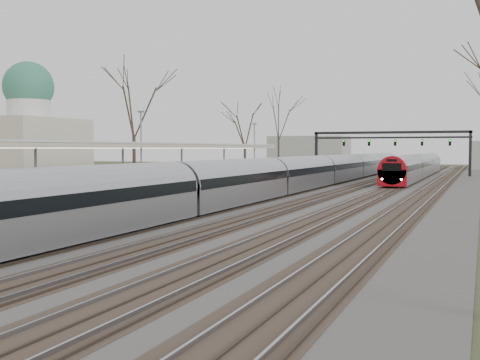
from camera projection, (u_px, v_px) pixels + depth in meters
name	position (u px, v px, depth m)	size (l,w,h in m)	color
track_bed	(341.00, 189.00, 54.12)	(24.00, 160.00, 0.22)	#474442
platform	(151.00, 195.00, 41.40)	(3.50, 69.00, 1.00)	#9E9B93
canopy	(114.00, 145.00, 37.05)	(4.10, 50.00, 3.11)	slate
dome_building	(12.00, 148.00, 46.46)	(10.00, 8.00, 10.30)	beige
signal_gantry	(390.00, 140.00, 81.60)	(21.00, 0.59, 6.08)	black
tree_west_far	(134.00, 100.00, 53.71)	(5.50, 5.50, 11.33)	#2D231C
train_near	(321.00, 171.00, 58.45)	(2.62, 90.21, 3.05)	#A0A3AA
train_far	(417.00, 166.00, 74.68)	(2.62, 45.21, 3.05)	#A0A3AA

